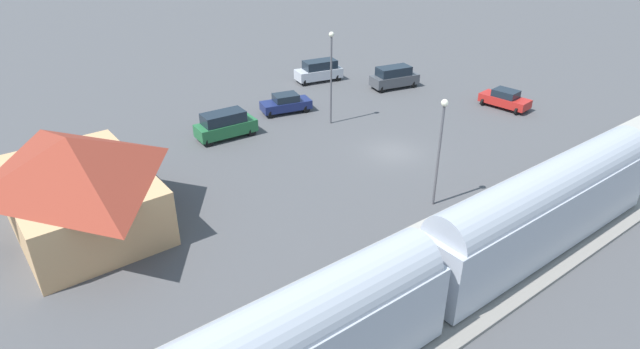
{
  "coord_description": "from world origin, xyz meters",
  "views": [
    {
      "loc": [
        -26.19,
        27.17,
        17.97
      ],
      "look_at": [
        -1.01,
        7.9,
        1.0
      ],
      "focal_mm": 29.84,
      "sensor_mm": 36.0,
      "label": 1
    }
  ],
  "objects_px": {
    "sedan_navy": "(286,103)",
    "light_pole_near_platform": "(440,140)",
    "sedan_red": "(505,99)",
    "suv_charcoal": "(394,77)",
    "suv_silver": "(319,71)",
    "suv_green": "(225,125)",
    "station_building": "(76,181)",
    "light_pole_lot_center": "(331,68)",
    "pedestrian_on_platform": "(490,200)"
  },
  "relations": [
    {
      "from": "sedan_navy",
      "to": "light_pole_near_platform",
      "type": "bearing_deg",
      "value": 175.44
    },
    {
      "from": "sedan_navy",
      "to": "light_pole_near_platform",
      "type": "xyz_separation_m",
      "value": [
        -19.19,
        1.53,
        3.68
      ]
    },
    {
      "from": "sedan_red",
      "to": "light_pole_near_platform",
      "type": "xyz_separation_m",
      "value": [
        -7.76,
        18.36,
        3.68
      ]
    },
    {
      "from": "suv_charcoal",
      "to": "suv_silver",
      "type": "relative_size",
      "value": 1.0
    },
    {
      "from": "suv_charcoal",
      "to": "sedan_red",
      "type": "xyz_separation_m",
      "value": [
        -10.41,
        -4.14,
        -0.27
      ]
    },
    {
      "from": "light_pole_near_platform",
      "to": "suv_green",
      "type": "bearing_deg",
      "value": 17.64
    },
    {
      "from": "station_building",
      "to": "sedan_red",
      "type": "height_order",
      "value": "station_building"
    },
    {
      "from": "sedan_red",
      "to": "light_pole_lot_center",
      "type": "xyz_separation_m",
      "value": [
        6.94,
        15.18,
        4.1
      ]
    },
    {
      "from": "sedan_red",
      "to": "light_pole_near_platform",
      "type": "bearing_deg",
      "value": 112.91
    },
    {
      "from": "suv_charcoal",
      "to": "suv_silver",
      "type": "bearing_deg",
      "value": 36.74
    },
    {
      "from": "pedestrian_on_platform",
      "to": "suv_green",
      "type": "xyz_separation_m",
      "value": [
        20.72,
        6.99,
        -0.13
      ]
    },
    {
      "from": "suv_green",
      "to": "light_pole_near_platform",
      "type": "bearing_deg",
      "value": -162.36
    },
    {
      "from": "station_building",
      "to": "sedan_red",
      "type": "relative_size",
      "value": 2.49
    },
    {
      "from": "pedestrian_on_platform",
      "to": "light_pole_near_platform",
      "type": "bearing_deg",
      "value": 23.84
    },
    {
      "from": "station_building",
      "to": "pedestrian_on_platform",
      "type": "distance_m",
      "value": 24.71
    },
    {
      "from": "station_building",
      "to": "light_pole_lot_center",
      "type": "xyz_separation_m",
      "value": [
        3.5,
        -21.77,
        1.95
      ]
    },
    {
      "from": "suv_green",
      "to": "station_building",
      "type": "bearing_deg",
      "value": 115.89
    },
    {
      "from": "sedan_red",
      "to": "light_pole_near_platform",
      "type": "height_order",
      "value": "light_pole_near_platform"
    },
    {
      "from": "light_pole_lot_center",
      "to": "suv_green",
      "type": "bearing_deg",
      "value": 72.1
    },
    {
      "from": "station_building",
      "to": "light_pole_near_platform",
      "type": "height_order",
      "value": "light_pole_near_platform"
    },
    {
      "from": "pedestrian_on_platform",
      "to": "light_pole_near_platform",
      "type": "relative_size",
      "value": 0.24
    },
    {
      "from": "sedan_navy",
      "to": "light_pole_lot_center",
      "type": "bearing_deg",
      "value": -159.88
    },
    {
      "from": "pedestrian_on_platform",
      "to": "sedan_red",
      "type": "distance_m",
      "value": 20.18
    },
    {
      "from": "suv_silver",
      "to": "light_pole_near_platform",
      "type": "relative_size",
      "value": 0.72
    },
    {
      "from": "light_pole_near_platform",
      "to": "light_pole_lot_center",
      "type": "distance_m",
      "value": 15.04
    },
    {
      "from": "sedan_navy",
      "to": "suv_green",
      "type": "bearing_deg",
      "value": 103.2
    },
    {
      "from": "suv_silver",
      "to": "sedan_navy",
      "type": "relative_size",
      "value": 1.08
    },
    {
      "from": "pedestrian_on_platform",
      "to": "suv_charcoal",
      "type": "distance_m",
      "value": 24.91
    },
    {
      "from": "light_pole_near_platform",
      "to": "light_pole_lot_center",
      "type": "relative_size",
      "value": 0.9
    },
    {
      "from": "pedestrian_on_platform",
      "to": "suv_silver",
      "type": "bearing_deg",
      "value": -16.12
    },
    {
      "from": "station_building",
      "to": "sedan_red",
      "type": "distance_m",
      "value": 37.18
    },
    {
      "from": "sedan_red",
      "to": "suv_silver",
      "type": "relative_size",
      "value": 0.9
    },
    {
      "from": "pedestrian_on_platform",
      "to": "sedan_red",
      "type": "xyz_separation_m",
      "value": [
        10.95,
        -16.94,
        -0.4
      ]
    },
    {
      "from": "sedan_red",
      "to": "station_building",
      "type": "bearing_deg",
      "value": 84.68
    },
    {
      "from": "station_building",
      "to": "sedan_navy",
      "type": "relative_size",
      "value": 2.43
    },
    {
      "from": "suv_green",
      "to": "sedan_navy",
      "type": "relative_size",
      "value": 1.04
    },
    {
      "from": "pedestrian_on_platform",
      "to": "sedan_red",
      "type": "relative_size",
      "value": 0.36
    },
    {
      "from": "station_building",
      "to": "suv_green",
      "type": "xyz_separation_m",
      "value": [
        6.32,
        -13.03,
        -1.88
      ]
    },
    {
      "from": "sedan_red",
      "to": "sedan_navy",
      "type": "height_order",
      "value": "same"
    },
    {
      "from": "suv_charcoal",
      "to": "light_pole_near_platform",
      "type": "relative_size",
      "value": 0.73
    },
    {
      "from": "light_pole_lot_center",
      "to": "suv_charcoal",
      "type": "bearing_deg",
      "value": -72.55
    },
    {
      "from": "station_building",
      "to": "suv_silver",
      "type": "xyz_separation_m",
      "value": [
        13.38,
        -28.04,
        -1.88
      ]
    },
    {
      "from": "light_pole_near_platform",
      "to": "pedestrian_on_platform",
      "type": "bearing_deg",
      "value": -156.16
    },
    {
      "from": "sedan_navy",
      "to": "light_pole_near_platform",
      "type": "distance_m",
      "value": 19.6
    },
    {
      "from": "sedan_red",
      "to": "light_pole_lot_center",
      "type": "bearing_deg",
      "value": 65.44
    },
    {
      "from": "sedan_red",
      "to": "suv_silver",
      "type": "distance_m",
      "value": 19.04
    },
    {
      "from": "station_building",
      "to": "sedan_red",
      "type": "bearing_deg",
      "value": -95.32
    },
    {
      "from": "sedan_red",
      "to": "suv_silver",
      "type": "bearing_deg",
      "value": 27.93
    },
    {
      "from": "pedestrian_on_platform",
      "to": "light_pole_lot_center",
      "type": "height_order",
      "value": "light_pole_lot_center"
    },
    {
      "from": "suv_charcoal",
      "to": "sedan_red",
      "type": "distance_m",
      "value": 11.21
    }
  ]
}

